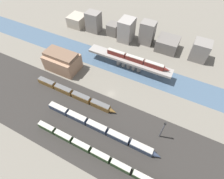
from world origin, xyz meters
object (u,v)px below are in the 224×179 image
object	(u,v)px
signal_tower	(162,130)
train_on_bridge	(137,60)
train_yard_mid	(99,128)
warehouse_building	(62,61)
train_yard_far	(74,94)
train_yard_near	(112,162)

from	to	relation	value
signal_tower	train_on_bridge	bearing A→B (deg)	126.63
train_yard_mid	warehouse_building	world-z (taller)	warehouse_building
train_yard_far	signal_tower	distance (m)	53.43
warehouse_building	train_yard_mid	bearing A→B (deg)	-33.29
train_yard_mid	signal_tower	xyz separation A→B (m)	(28.99, 10.60, 5.35)
train_yard_near	train_yard_far	size ratio (longest dim) A/B	1.59
train_on_bridge	train_yard_mid	xyz separation A→B (m)	(0.19, -49.84, -7.34)
train_yard_far	signal_tower	size ratio (longest dim) A/B	3.89
warehouse_building	train_yard_far	bearing A→B (deg)	-39.66
train_yard_near	warehouse_building	bearing A→B (deg)	144.59
train_yard_near	train_yard_far	xyz separation A→B (m)	(-37.76, 24.39, -0.08)
train_yard_near	signal_tower	size ratio (longest dim) A/B	6.18
train_yard_mid	warehouse_building	distance (m)	53.86
train_on_bridge	signal_tower	world-z (taller)	signal_tower
train_yard_mid	train_on_bridge	bearing A→B (deg)	90.21
train_on_bridge	signal_tower	xyz separation A→B (m)	(29.17, -39.24, -1.99)
signal_tower	train_yard_mid	bearing A→B (deg)	-159.92
train_yard_near	warehouse_building	distance (m)	71.89
train_on_bridge	train_yard_near	world-z (taller)	train_on_bridge
train_yard_near	train_yard_mid	bearing A→B (deg)	138.34
train_yard_far	warehouse_building	xyz separation A→B (m)	(-20.73, 17.19, 4.24)
train_yard_far	signal_tower	bearing A→B (deg)	-1.81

